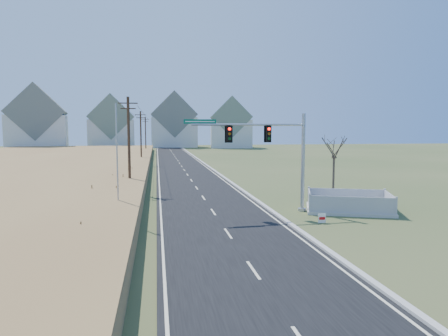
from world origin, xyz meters
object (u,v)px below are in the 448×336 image
fence_enclosure (349,207)px  bare_tree (334,146)px  traffic_signal_mast (278,152)px  open_sign (322,218)px  flagpole (117,174)px

fence_enclosure → bare_tree: 5.22m
traffic_signal_mast → open_sign: size_ratio=14.83×
traffic_signal_mast → flagpole: bearing=-178.9°
fence_enclosure → open_sign: (-3.50, -3.31, 0.05)m
traffic_signal_mast → open_sign: (1.73, -3.82, -4.04)m
traffic_signal_mast → bare_tree: traffic_signal_mast is taller
bare_tree → flagpole: bearing=-170.0°
open_sign → bare_tree: 8.33m
bare_tree → open_sign: bearing=-120.2°
flagpole → bare_tree: bearing=10.0°
fence_enclosure → open_sign: 4.81m
fence_enclosure → flagpole: flagpole is taller
flagpole → bare_tree: size_ratio=1.32×
fence_enclosure → flagpole: bearing=-159.4°
open_sign → bare_tree: (3.58, 6.15, 4.34)m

